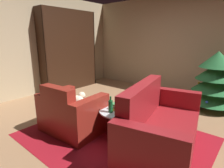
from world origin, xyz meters
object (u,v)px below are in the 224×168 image
Objects in this scene: armchair_red at (72,114)px; bottle_on_table at (111,106)px; coffee_table at (121,112)px; bookshelf_unit at (73,51)px; couch_red at (159,129)px; decorated_tree at (215,81)px; book_stack_on_table at (118,107)px.

armchair_red is 0.72m from bottle_on_table.
coffee_table is 2.81× the size of bottle_on_table.
bottle_on_table is at bearing -28.61° from bookshelf_unit.
bookshelf_unit is at bearing 151.39° from bottle_on_table.
couch_red is (1.35, 0.44, 0.01)m from armchair_red.
bookshelf_unit reaches higher than decorated_tree.
couch_red reaches higher than bottle_on_table.
book_stack_on_table is 0.18× the size of decorated_tree.
coffee_table is at bearing -25.16° from bookshelf_unit.
bottle_on_table is at bearing -111.26° from decorated_tree.
decorated_tree reaches higher than coffee_table.
bookshelf_unit is 9.13× the size of bottle_on_table.
bookshelf_unit is at bearing 140.75° from armchair_red.
couch_red reaches higher than book_stack_on_table.
bookshelf_unit is 3.22m from book_stack_on_table.
bookshelf_unit is 3.84m from decorated_tree.
couch_red is 2.54× the size of coffee_table.
bottle_on_table is at bearing -110.63° from coffee_table.
bottle_on_table is 0.20× the size of decorated_tree.
bookshelf_unit is 2.22× the size of armchair_red.
couch_red is at bearing -20.71° from bookshelf_unit.
bookshelf_unit is 3.26m from coffee_table.
book_stack_on_table is (0.67, 0.38, 0.18)m from armchair_red.
couch_red is at bearing -95.57° from decorated_tree.
book_stack_on_table is 0.15m from bottle_on_table.
couch_red is 1.42× the size of decorated_tree.
decorated_tree is at bearing 58.92° from armchair_red.
coffee_table is 2.34m from decorated_tree.
decorated_tree is at bearing 68.74° from bottle_on_table.
bottle_on_table is (-0.70, -0.20, 0.22)m from couch_red.
bottle_on_table is (-0.07, -0.18, 0.14)m from coffee_table.
decorated_tree reaches higher than couch_red.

